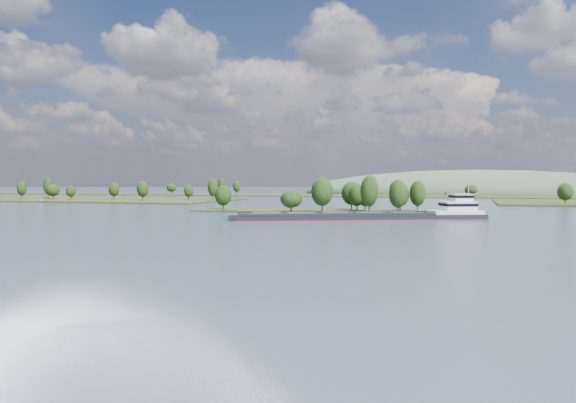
% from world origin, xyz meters
% --- Properties ---
extents(ground, '(1800.00, 1800.00, 0.00)m').
position_xyz_m(ground, '(0.00, 120.00, 0.00)').
color(ground, '#384861').
rests_on(ground, ground).
extents(tree_island, '(100.00, 30.16, 15.09)m').
position_xyz_m(tree_island, '(6.35, 178.66, 4.18)').
color(tree_island, '#272F15').
rests_on(tree_island, ground).
extents(left_bank, '(300.00, 80.00, 15.71)m').
position_xyz_m(left_bank, '(-229.18, 260.12, 0.83)').
color(left_bank, '#272F15').
rests_on(left_bank, ground).
extents(back_shoreline, '(900.00, 60.00, 16.80)m').
position_xyz_m(back_shoreline, '(9.21, 399.75, 0.67)').
color(back_shoreline, '#272F15').
rests_on(back_shoreline, ground).
extents(hill_west, '(320.00, 160.00, 44.00)m').
position_xyz_m(hill_west, '(60.00, 500.00, 0.00)').
color(hill_west, '#41573B').
rests_on(hill_west, ground).
extents(cargo_barge, '(80.35, 41.73, 11.25)m').
position_xyz_m(cargo_barge, '(27.81, 144.58, 1.42)').
color(cargo_barge, black).
rests_on(cargo_barge, ground).
extents(motorboat, '(5.94, 4.33, 2.16)m').
position_xyz_m(motorboat, '(-177.47, 224.91, 1.08)').
color(motorboat, white).
rests_on(motorboat, ground).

